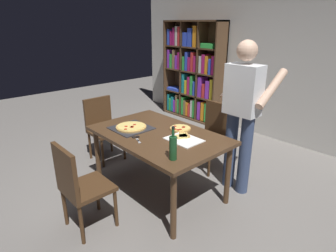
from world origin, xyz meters
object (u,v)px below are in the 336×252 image
bookshelf (193,73)px  pepperoni_pizza_on_tray (131,127)px  second_pizza_plain (180,128)px  chair_near_camera (78,184)px  chair_far_side (213,132)px  kitchen_scissors (137,138)px  dining_table (158,140)px  wine_bottle (173,147)px  person_serving_pizza (242,110)px  chair_left_end (102,125)px

bookshelf → pepperoni_pizza_on_tray: (1.33, -2.50, -0.17)m
bookshelf → second_pizza_plain: 2.73m
chair_near_camera → pepperoni_pizza_on_tray: 0.94m
chair_far_side → kitchen_scissors: bearing=-91.6°
kitchen_scissors → bookshelf: bearing=121.6°
dining_table → second_pizza_plain: second_pizza_plain is taller
kitchen_scissors → second_pizza_plain: 0.55m
dining_table → bookshelf: bearing=125.0°
bookshelf → dining_table: bearing=-55.0°
chair_near_camera → kitchen_scissors: (-0.04, 0.70, 0.24)m
wine_bottle → second_pizza_plain: wine_bottle is taller
dining_table → second_pizza_plain: bearing=74.3°
chair_near_camera → kitchen_scissors: bearing=92.8°
dining_table → chair_near_camera: (-0.00, -0.97, -0.16)m
dining_table → kitchen_scissors: (-0.04, -0.27, 0.08)m
bookshelf → person_serving_pizza: (2.23, -1.62, 0.07)m
dining_table → chair_far_side: (0.00, 0.97, -0.16)m
person_serving_pizza → pepperoni_pizza_on_tray: person_serving_pizza is taller
person_serving_pizza → pepperoni_pizza_on_tray: 1.28m
person_serving_pizza → second_pizza_plain: 0.73m
pepperoni_pizza_on_tray → kitchen_scissors: size_ratio=2.10×
kitchen_scissors → second_pizza_plain: size_ratio=0.82×
wine_bottle → kitchen_scissors: wine_bottle is taller
chair_near_camera → chair_left_end: (-1.25, 0.97, 0.00)m
kitchen_scissors → chair_near_camera: bearing=-87.2°
bookshelf → person_serving_pizza: bookshelf is taller
chair_far_side → pepperoni_pizza_on_tray: chair_far_side is taller
dining_table → chair_left_end: bearing=180.0°
chair_far_side → chair_left_end: (-1.25, -0.97, 0.00)m
chair_left_end → bookshelf: bearing=99.8°
chair_far_side → person_serving_pizza: 0.78m
bookshelf → wine_bottle: bookshelf is taller
chair_far_side → second_pizza_plain: size_ratio=3.73×
chair_left_end → wine_bottle: wine_bottle is taller
chair_left_end → second_pizza_plain: bearing=11.6°
chair_left_end → person_serving_pizza: size_ratio=0.51×
chair_far_side → bookshelf: 2.21m
pepperoni_pizza_on_tray → kitchen_scissors: (0.29, -0.14, -0.01)m
person_serving_pizza → wine_bottle: (0.00, -1.06, -0.13)m
wine_bottle → person_serving_pizza: bearing=90.1°
chair_near_camera → bookshelf: (-1.66, 3.34, 0.42)m
chair_near_camera → wine_bottle: wine_bottle is taller
chair_far_side → person_serving_pizza: bearing=-21.2°
chair_left_end → pepperoni_pizza_on_tray: bearing=-8.2°
chair_far_side → chair_left_end: same height
chair_near_camera → dining_table: bearing=90.0°
dining_table → pepperoni_pizza_on_tray: pepperoni_pizza_on_tray is taller
chair_far_side → wine_bottle: (0.57, -1.28, 0.36)m
chair_near_camera → person_serving_pizza: 1.88m
chair_near_camera → chair_far_side: (0.00, 1.95, 0.00)m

